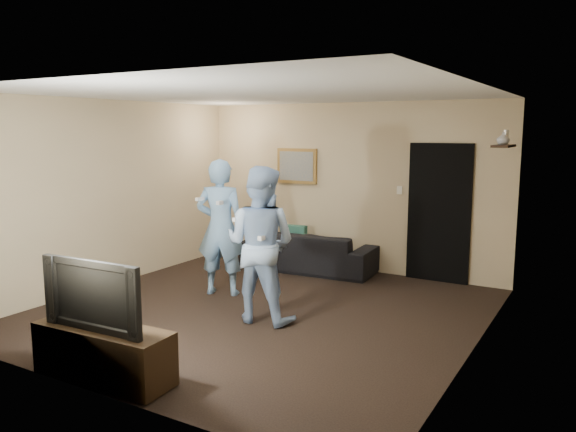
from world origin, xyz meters
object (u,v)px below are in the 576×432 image
Objects in this scene: tv_console at (104,353)px; wii_player_right at (260,244)px; television at (101,293)px; sofa at (309,251)px; wii_player_left at (221,227)px.

tv_console is 0.74× the size of wii_player_right.
television reaches higher than tv_console.
tv_console is 0.54m from television.
sofa is at bearing 91.32° from television.
tv_console is at bearing 0.00° from television.
wii_player_left reaches higher than wii_player_right.
tv_console is (0.31, -4.37, -0.05)m from sofa.
wii_player_right is at bearing 101.42° from sofa.
wii_player_left reaches higher than sofa.
wii_player_right is at bearing -30.75° from wii_player_left.
sofa is 1.94× the size of television.
wii_player_right is at bearing 78.31° from tv_console.
wii_player_left is at bearing 73.39° from sofa.
sofa is 4.41m from television.
wii_player_left is (-0.71, 2.64, 0.11)m from television.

